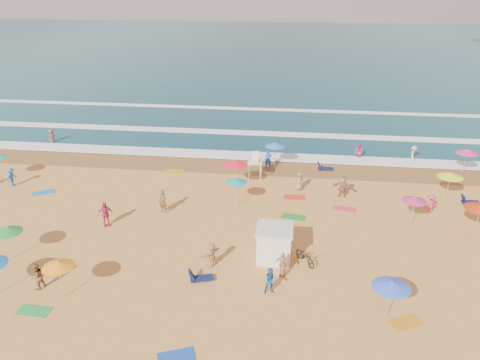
# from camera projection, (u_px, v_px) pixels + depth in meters

# --- Properties ---
(ground) EXTENTS (220.00, 220.00, 0.00)m
(ground) POSITION_uv_depth(u_px,v_px,m) (207.00, 235.00, 31.29)
(ground) COLOR gold
(ground) RESTS_ON ground
(ocean) EXTENTS (220.00, 140.00, 0.18)m
(ocean) POSITION_uv_depth(u_px,v_px,m) (275.00, 50.00, 107.58)
(ocean) COLOR #0C4756
(ocean) RESTS_ON ground
(wet_sand) EXTENTS (220.00, 220.00, 0.00)m
(wet_sand) POSITION_uv_depth(u_px,v_px,m) (233.00, 166.00, 42.64)
(wet_sand) COLOR olive
(wet_sand) RESTS_ON ground
(surf_foam) EXTENTS (200.00, 18.70, 0.05)m
(surf_foam) POSITION_uv_depth(u_px,v_px,m) (244.00, 135.00, 50.61)
(surf_foam) COLOR white
(surf_foam) RESTS_ON ground
(cabana) EXTENTS (2.00, 2.00, 2.00)m
(cabana) POSITION_uv_depth(u_px,v_px,m) (274.00, 244.00, 28.36)
(cabana) COLOR white
(cabana) RESTS_ON ground
(cabana_roof) EXTENTS (2.20, 2.20, 0.12)m
(cabana_roof) POSITION_uv_depth(u_px,v_px,m) (275.00, 229.00, 27.93)
(cabana_roof) COLOR silver
(cabana_roof) RESTS_ON cabana
(bicycle) EXTENTS (1.55, 1.81, 0.94)m
(bicycle) POSITION_uv_depth(u_px,v_px,m) (305.00, 256.00, 28.09)
(bicycle) COLOR black
(bicycle) RESTS_ON ground
(lifeguard_stand) EXTENTS (1.20, 1.20, 2.10)m
(lifeguard_stand) POSITION_uv_depth(u_px,v_px,m) (255.00, 167.00, 39.53)
(lifeguard_stand) COLOR white
(lifeguard_stand) RESTS_ON ground
(beach_umbrellas) EXTENTS (57.29, 27.78, 0.76)m
(beach_umbrellas) POSITION_uv_depth(u_px,v_px,m) (261.00, 207.00, 30.43)
(beach_umbrellas) COLOR #EEFF1A
(beach_umbrellas) RESTS_ON ground
(loungers) EXTENTS (50.53, 27.80, 0.34)m
(loungers) POSITION_uv_depth(u_px,v_px,m) (290.00, 272.00, 27.13)
(loungers) COLOR #0F1F4C
(loungers) RESTS_ON ground
(towels) EXTENTS (35.86, 22.66, 0.03)m
(towels) POSITION_uv_depth(u_px,v_px,m) (188.00, 239.00, 30.78)
(towels) COLOR red
(towels) RESTS_ON ground
(beachgoers) EXTENTS (40.55, 25.20, 2.06)m
(beachgoers) POSITION_uv_depth(u_px,v_px,m) (212.00, 194.00, 35.32)
(beachgoers) COLOR tan
(beachgoers) RESTS_ON ground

